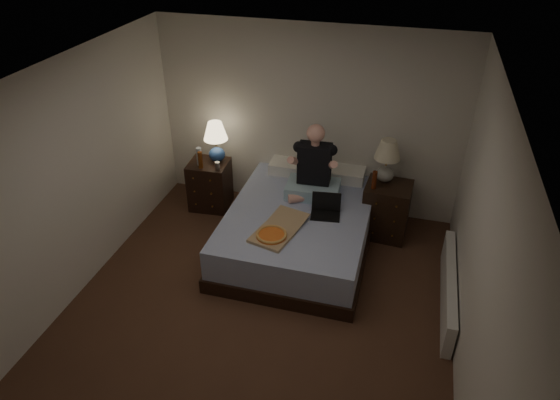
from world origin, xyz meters
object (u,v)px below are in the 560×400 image
(lamp_right, at_px, (387,161))
(pizza_box, at_px, (271,235))
(person, at_px, (314,162))
(nightstand_right, at_px, (386,210))
(lamp_left, at_px, (216,142))
(soda_can, at_px, (217,165))
(beer_bottle_right, at_px, (374,180))
(laptop, at_px, (326,207))
(beer_bottle_left, at_px, (200,160))
(nightstand_left, at_px, (210,185))
(radiator, at_px, (448,288))
(water_bottle, at_px, (199,156))
(bed, at_px, (299,228))

(lamp_right, xyz_separation_m, pizza_box, (-1.08, -1.31, -0.41))
(person, bearing_deg, nightstand_right, 8.66)
(lamp_left, xyz_separation_m, soda_can, (0.09, -0.22, -0.23))
(beer_bottle_right, bearing_deg, pizza_box, -131.80)
(lamp_left, xyz_separation_m, laptop, (1.64, -0.74, -0.29))
(beer_bottle_left, relative_size, beer_bottle_right, 1.00)
(nightstand_right, distance_m, pizza_box, 1.69)
(nightstand_right, xyz_separation_m, person, (-0.92, -0.19, 0.65))
(nightstand_left, distance_m, beer_bottle_right, 2.29)
(beer_bottle_right, relative_size, radiator, 0.14)
(laptop, bearing_deg, pizza_box, -136.93)
(beer_bottle_right, distance_m, laptop, 0.72)
(nightstand_left, height_order, beer_bottle_right, beer_bottle_right)
(nightstand_right, height_order, lamp_right, lamp_right)
(beer_bottle_right, height_order, radiator, beer_bottle_right)
(water_bottle, xyz_separation_m, laptop, (1.82, -0.57, -0.14))
(nightstand_left, distance_m, soda_can, 0.45)
(nightstand_right, distance_m, beer_bottle_left, 2.49)
(lamp_right, distance_m, pizza_box, 1.75)
(nightstand_right, height_order, pizza_box, nightstand_right)
(nightstand_right, bearing_deg, person, -164.53)
(water_bottle, bearing_deg, radiator, -18.02)
(nightstand_right, height_order, lamp_left, lamp_left)
(lamp_right, bearing_deg, nightstand_right, -51.62)
(nightstand_right, height_order, laptop, laptop)
(soda_can, height_order, person, person)
(lamp_left, relative_size, water_bottle, 2.24)
(beer_bottle_right, bearing_deg, nightstand_right, 33.16)
(soda_can, bearing_deg, laptop, -18.61)
(radiator, bearing_deg, laptop, 161.09)
(soda_can, distance_m, person, 1.34)
(person, bearing_deg, laptop, -63.33)
(beer_bottle_left, bearing_deg, laptop, -15.48)
(lamp_left, height_order, person, person)
(beer_bottle_left, relative_size, person, 0.25)
(laptop, bearing_deg, lamp_right, 42.56)
(bed, height_order, soda_can, soda_can)
(bed, bearing_deg, soda_can, 158.95)
(person, xyz_separation_m, pizza_box, (-0.24, -1.02, -0.43))
(pizza_box, bearing_deg, nightstand_left, 149.35)
(beer_bottle_left, distance_m, pizza_box, 1.70)
(lamp_right, relative_size, water_bottle, 2.24)
(beer_bottle_left, relative_size, radiator, 0.14)
(person, height_order, pizza_box, person)
(soda_can, height_order, pizza_box, soda_can)
(lamp_right, bearing_deg, bed, -144.35)
(beer_bottle_right, distance_m, person, 0.76)
(nightstand_right, bearing_deg, nightstand_left, -176.78)
(nightstand_left, xyz_separation_m, laptop, (1.74, -0.64, 0.33))
(lamp_right, bearing_deg, beer_bottle_right, -116.84)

